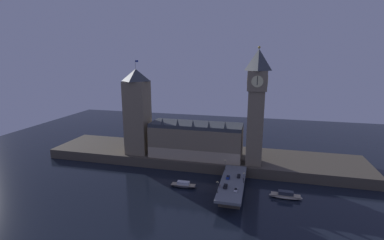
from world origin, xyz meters
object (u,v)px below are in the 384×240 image
(car_southbound_trail, at_px, (239,176))
(street_lamp_mid, at_px, (244,176))
(car_northbound_lead, at_px, (228,177))
(street_lamp_far, at_px, (225,163))
(car_southbound_lead, at_px, (236,190))
(street_lamp_near, at_px, (217,185))
(pedestrian_near_rail, at_px, (220,186))
(boat_downstream, at_px, (286,196))
(clock_tower, at_px, (256,104))
(pedestrian_mid_walk, at_px, (243,179))
(victoria_tower, at_px, (137,112))
(boat_upstream, at_px, (183,185))
(car_northbound_trail, at_px, (225,186))

(car_southbound_trail, distance_m, street_lamp_mid, 8.00)
(car_northbound_lead, distance_m, street_lamp_far, 12.25)
(car_southbound_lead, xyz_separation_m, street_lamp_near, (-8.80, -3.99, 3.24))
(pedestrian_near_rail, bearing_deg, car_northbound_lead, 76.99)
(pedestrian_near_rail, distance_m, boat_downstream, 36.05)
(boat_downstream, bearing_deg, street_lamp_near, -153.80)
(clock_tower, relative_size, pedestrian_mid_walk, 40.25)
(clock_tower, xyz_separation_m, victoria_tower, (-80.47, 2.63, -9.01))
(car_northbound_lead, height_order, boat_downstream, car_northbound_lead)
(street_lamp_near, xyz_separation_m, street_lamp_mid, (12.00, 14.72, -0.19))
(street_lamp_far, bearing_deg, pedestrian_near_rail, -89.02)
(street_lamp_mid, bearing_deg, car_southbound_trail, 115.60)
(pedestrian_near_rail, distance_m, street_lamp_near, 6.70)
(pedestrian_mid_walk, bearing_deg, boat_upstream, -178.20)
(car_southbound_trail, relative_size, street_lamp_far, 0.70)
(boat_upstream, height_order, boat_downstream, boat_downstream)
(victoria_tower, bearing_deg, pedestrian_near_rail, -33.40)
(victoria_tower, distance_m, pedestrian_mid_walk, 87.04)
(clock_tower, bearing_deg, street_lamp_mid, -97.38)
(street_lamp_far, xyz_separation_m, boat_downstream, (34.12, -12.65, -10.00))
(boat_upstream, bearing_deg, street_lamp_far, 31.71)
(car_southbound_lead, distance_m, boat_downstream, 29.10)
(car_northbound_trail, xyz_separation_m, boat_downstream, (30.92, 10.19, -6.62))
(car_southbound_trail, distance_m, pedestrian_near_rail, 17.54)
(victoria_tower, relative_size, pedestrian_mid_walk, 35.78)
(victoria_tower, height_order, pedestrian_mid_walk, victoria_tower)
(street_lamp_far, bearing_deg, car_northbound_lead, -74.21)
(car_southbound_trail, distance_m, street_lamp_far, 12.42)
(car_southbound_lead, relative_size, pedestrian_near_rail, 2.25)
(car_southbound_lead, relative_size, boat_downstream, 0.23)
(victoria_tower, bearing_deg, boat_downstream, -17.96)
(pedestrian_near_rail, bearing_deg, boat_downstream, 17.74)
(street_lamp_near, relative_size, street_lamp_far, 0.94)
(clock_tower, height_order, street_lamp_near, clock_tower)
(car_northbound_trail, bearing_deg, clock_tower, 71.96)
(pedestrian_mid_walk, bearing_deg, car_southbound_lead, -102.29)
(car_southbound_lead, height_order, car_southbound_trail, car_southbound_trail)
(victoria_tower, relative_size, street_lamp_near, 10.52)
(car_southbound_trail, height_order, boat_downstream, car_southbound_trail)
(car_southbound_trail, xyz_separation_m, boat_upstream, (-30.90, -5.61, -6.67))
(car_northbound_trail, height_order, street_lamp_near, street_lamp_near)
(car_southbound_trail, height_order, street_lamp_mid, street_lamp_mid)
(street_lamp_far, distance_m, boat_downstream, 37.74)
(car_northbound_trail, relative_size, car_southbound_trail, 0.98)
(street_lamp_far, bearing_deg, clock_tower, 46.05)
(car_northbound_trail, xyz_separation_m, street_lamp_mid, (8.80, 8.12, 2.94))
(victoria_tower, relative_size, boat_downstream, 3.79)
(car_northbound_lead, bearing_deg, street_lamp_far, 105.79)
(pedestrian_near_rail, distance_m, street_lamp_mid, 14.77)
(street_lamp_near, bearing_deg, car_northbound_trail, 64.14)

